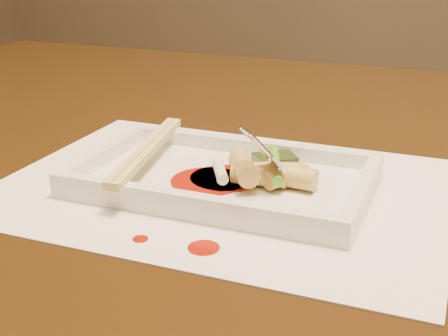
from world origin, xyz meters
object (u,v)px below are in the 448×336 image
at_px(table, 270,221).
at_px(plate_base, 224,182).
at_px(chopstick_a, 143,149).
at_px(fork, 308,102).
at_px(placemat, 224,187).

height_order(table, plate_base, plate_base).
relative_size(chopstick_a, fork, 1.34).
relative_size(table, placemat, 3.50).
relative_size(table, plate_base, 5.38).
height_order(plate_base, chopstick_a, chopstick_a).
height_order(plate_base, fork, fork).
xyz_separation_m(table, fork, (0.07, -0.13, 0.18)).
bearing_deg(fork, table, 118.25).
xyz_separation_m(placemat, chopstick_a, (-0.08, 0.00, 0.03)).
relative_size(placemat, chopstick_a, 2.13).
bearing_deg(plate_base, placemat, 0.00).
xyz_separation_m(plate_base, fork, (0.07, 0.02, 0.08)).
relative_size(placemat, fork, 2.86).
relative_size(placemat, plate_base, 1.54).
distance_m(placemat, fork, 0.11).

